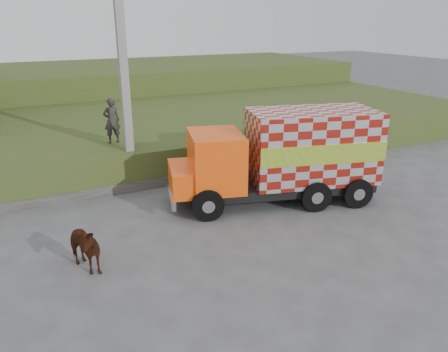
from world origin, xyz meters
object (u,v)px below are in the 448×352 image
utility_pole (125,83)px  pedestrian (112,121)px  cow (81,247)px  cargo_truck (285,156)px

utility_pole → pedestrian: size_ratio=4.33×
cow → pedestrian: pedestrian is taller
cargo_truck → cow: cargo_truck is taller
cow → utility_pole: bearing=40.7°
cow → pedestrian: 7.53m
cargo_truck → pedestrian: size_ratio=4.19×
utility_pole → cargo_truck: (4.64, -3.79, -2.37)m
cargo_truck → cow: 7.67m
utility_pole → cargo_truck: size_ratio=1.03×
cargo_truck → cow: (-7.42, -1.67, -1.03)m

